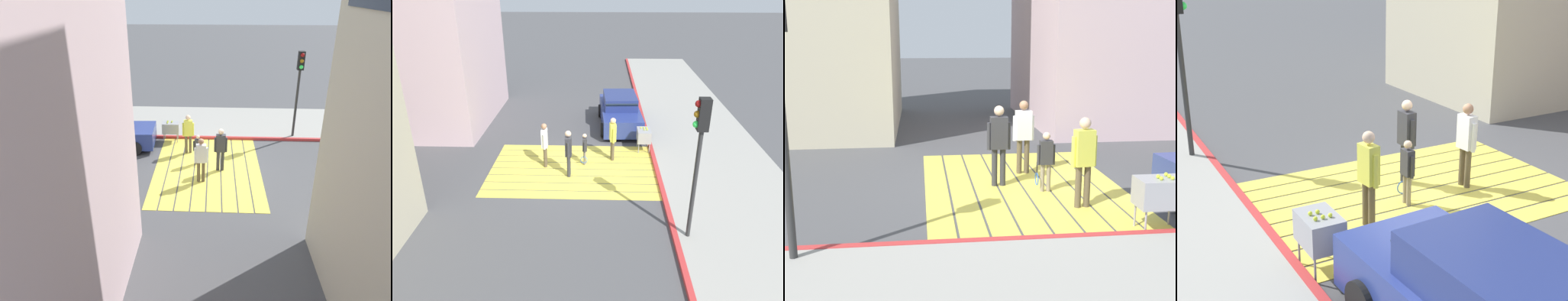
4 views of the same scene
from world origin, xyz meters
TOP-DOWN VIEW (x-y plane):
  - ground_plane at (0.00, 0.00)m, footprint 120.00×120.00m
  - crosswalk_stripes at (0.00, -0.00)m, footprint 6.40×4.35m
  - curb_painted at (-3.25, 0.00)m, footprint 0.16×40.00m
  - building_far_south at (8.50, -5.42)m, footprint 8.00×7.04m
  - tennis_ball_cart at (-2.90, -1.84)m, footprint 0.56×0.80m
  - pedestrian_adult_lead at (0.12, 0.52)m, footprint 0.24×0.53m
  - pedestrian_adult_trailing at (-1.55, -0.90)m, footprint 0.27×0.52m
  - pedestrian_adult_side at (1.10, -0.23)m, footprint 0.25×0.52m
  - pedestrian_child_with_racket at (-0.44, -0.42)m, footprint 0.28×0.40m

SIDE VIEW (x-z plane):
  - ground_plane at x=0.00m, z-range 0.00..0.00m
  - crosswalk_stripes at x=0.00m, z-range 0.00..0.01m
  - curb_painted at x=-3.25m, z-range 0.00..0.13m
  - tennis_ball_cart at x=-2.90m, z-range 0.19..1.21m
  - pedestrian_child_with_racket at x=-0.44m, z-range 0.08..1.41m
  - pedestrian_adult_side at x=1.10m, z-range 0.15..1.95m
  - pedestrian_adult_trailing at x=-1.55m, z-range 0.15..1.96m
  - pedestrian_adult_lead at x=0.12m, z-range 0.15..1.98m
  - building_far_south at x=8.50m, z-range 0.00..7.02m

